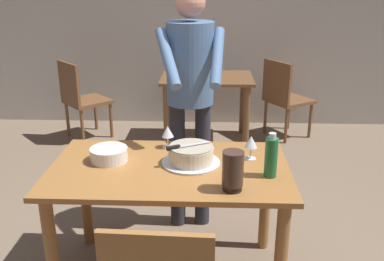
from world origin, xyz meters
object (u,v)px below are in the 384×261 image
wine_glass_far (168,132)px  plate_stack (109,154)px  main_dining_table (170,186)px  background_table (207,91)px  hurricane_lamp (233,171)px  background_chair_0 (81,97)px  wine_glass_near (251,143)px  person_cutting_cake (190,85)px  cake_on_platter (191,155)px  background_chair_1 (284,96)px  cake_knife (179,147)px  water_bottle (271,157)px

wine_glass_far → plate_stack: bearing=-145.9°
main_dining_table → wine_glass_far: size_ratio=9.51×
plate_stack → background_table: bearing=76.5°
hurricane_lamp → background_chair_0: (-1.57, 2.67, -0.37)m
wine_glass_near → plate_stack: bearing=-175.7°
main_dining_table → wine_glass_near: wine_glass_near is taller
background_chair_0 → person_cutting_cake: bearing=-53.5°
cake_on_platter → hurricane_lamp: (0.22, -0.32, 0.06)m
background_table → background_chair_1: bearing=9.4°
background_chair_0 → plate_stack: bearing=-69.7°
cake_knife → background_chair_0: size_ratio=0.28×
plate_stack → wine_glass_far: bearing=34.1°
main_dining_table → cake_knife: cake_knife is taller
cake_on_platter → wine_glass_near: wine_glass_near is taller
hurricane_lamp → background_chair_1: (0.73, 2.81, -0.37)m
plate_stack → background_chair_0: background_chair_0 is taller
hurricane_lamp → wine_glass_near: bearing=72.6°
wine_glass_near → cake_knife: bearing=-164.4°
hurricane_lamp → background_chair_0: size_ratio=0.23×
background_chair_1 → plate_stack: bearing=-120.3°
cake_on_platter → wine_glass_near: 0.36m
water_bottle → background_chair_1: size_ratio=0.28×
background_chair_0 → background_chair_1: bearing=3.6°
main_dining_table → wine_glass_far: bearing=97.0°
wine_glass_near → background_chair_0: size_ratio=0.16×
wine_glass_far → cake_on_platter: bearing=-57.0°
cake_knife → plate_stack: (-0.42, 0.05, -0.08)m
water_bottle → wine_glass_far: bearing=146.5°
cake_on_platter → background_chair_0: (-1.34, 2.35, -0.31)m
wine_glass_near → hurricane_lamp: bearing=-107.4°
main_dining_table → cake_knife: bearing=12.9°
background_table → background_chair_1: (0.88, 0.15, -0.09)m
plate_stack → hurricane_lamp: 0.79m
plate_stack → water_bottle: water_bottle is taller
cake_on_platter → background_chair_1: background_chair_1 is taller
background_chair_1 → background_chair_0: bearing=-176.4°
cake_knife → person_cutting_cake: size_ratio=0.15×
wine_glass_far → water_bottle: water_bottle is taller
water_bottle → person_cutting_cake: person_cutting_cake is taller
water_bottle → person_cutting_cake: 0.88m
wine_glass_far → cake_knife: bearing=-71.2°
wine_glass_near → background_chair_1: size_ratio=0.16×
main_dining_table → background_table: 2.40m
wine_glass_far → background_chair_1: bearing=63.6°
main_dining_table → background_chair_0: size_ratio=1.52×
wine_glass_far → background_chair_0: size_ratio=0.16×
wine_glass_far → person_cutting_cake: size_ratio=0.08×
wine_glass_near → background_table: wine_glass_near is taller
wine_glass_far → water_bottle: size_ratio=0.58×
background_chair_0 → hurricane_lamp: bearing=-59.6°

